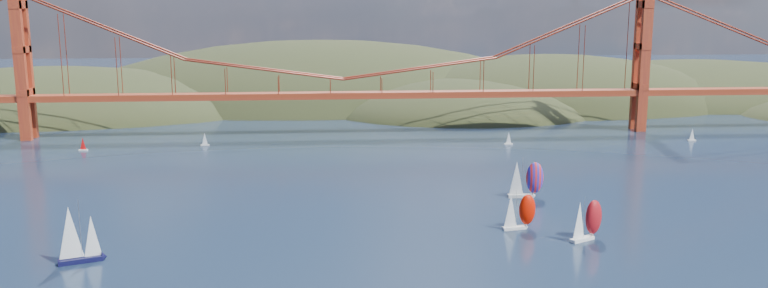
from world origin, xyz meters
TOP-DOWN VIEW (x-y plane):
  - headlands at (44.95, 278.29)m, footprint 725.00×225.00m
  - bridge at (-1.75, 180.00)m, footprint 552.00×12.00m
  - sloop_navy at (-57.82, 36.57)m, footprint 8.93×6.60m
  - racer_0 at (36.36, 51.32)m, footprint 8.17×4.20m
  - racer_1 at (49.02, 42.12)m, footprint 8.82×6.61m
  - racer_rwb at (45.50, 79.16)m, footprint 9.53×3.94m
  - distant_boat_2 at (-92.46, 154.57)m, footprint 3.00×2.00m
  - distant_boat_3 at (-51.16, 160.56)m, footprint 3.00×2.00m
  - distant_boat_4 at (130.47, 154.77)m, footprint 3.00×2.00m
  - distant_boat_8 at (59.67, 152.96)m, footprint 3.00×2.00m

SIDE VIEW (x-z plane):
  - headlands at x=44.95m, z-range -60.46..35.54m
  - distant_boat_2 at x=-92.46m, z-range 0.06..4.76m
  - distant_boat_3 at x=-51.16m, z-range 0.06..4.76m
  - distant_boat_4 at x=130.47m, z-range 0.06..4.76m
  - distant_boat_8 at x=59.67m, z-range 0.06..4.76m
  - racer_0 at x=36.36m, z-range -0.25..8.93m
  - racer_1 at x=49.02m, z-range -0.27..9.68m
  - racer_rwb at x=45.50m, z-range -0.30..10.61m
  - sloop_navy at x=-57.82m, z-range -0.77..12.32m
  - bridge at x=-1.75m, z-range 4.73..59.73m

